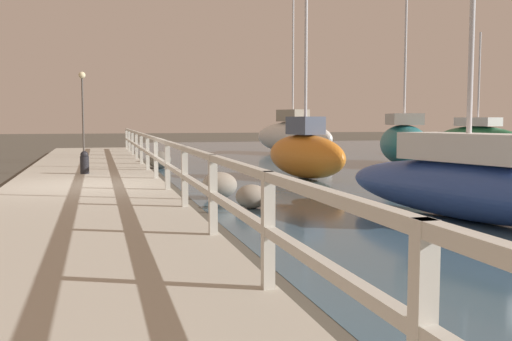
% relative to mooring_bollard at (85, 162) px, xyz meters
% --- Properties ---
extents(ground_plane, '(120.00, 120.00, 0.00)m').
position_rel_mooring_bollard_xyz_m(ground_plane, '(0.08, -2.91, -0.54)').
color(ground_plane, '#4C473D').
extents(dock_walkway, '(3.49, 36.00, 0.24)m').
position_rel_mooring_bollard_xyz_m(dock_walkway, '(0.08, -2.91, -0.42)').
color(dock_walkway, '#B2AD9E').
rests_on(dock_walkway, ground).
extents(railing, '(0.10, 32.50, 1.00)m').
position_rel_mooring_bollard_xyz_m(railing, '(1.72, -2.91, 0.38)').
color(railing, beige).
rests_on(railing, dock_walkway).
extents(boulder_downstream, '(0.75, 0.68, 0.56)m').
position_rel_mooring_bollard_xyz_m(boulder_downstream, '(2.83, -4.04, -0.26)').
color(boulder_downstream, gray).
rests_on(boulder_downstream, ground).
extents(boulder_upstream, '(0.79, 0.71, 0.59)m').
position_rel_mooring_bollard_xyz_m(boulder_upstream, '(2.39, 4.14, -0.24)').
color(boulder_upstream, '#666056').
rests_on(boulder_upstream, ground).
extents(boulder_near_dock, '(0.61, 0.55, 0.45)m').
position_rel_mooring_bollard_xyz_m(boulder_near_dock, '(3.13, -5.62, -0.31)').
color(boulder_near_dock, gray).
rests_on(boulder_near_dock, ground).
extents(mooring_bollard, '(0.23, 0.23, 0.61)m').
position_rel_mooring_bollard_xyz_m(mooring_bollard, '(0.00, 0.00, 0.00)').
color(mooring_bollard, black).
rests_on(mooring_bollard, dock_walkway).
extents(dock_lamp, '(0.26, 0.26, 3.23)m').
position_rel_mooring_bollard_xyz_m(dock_lamp, '(-0.16, 7.18, 2.05)').
color(dock_lamp, '#514C47').
rests_on(dock_lamp, dock_walkway).
extents(sailboat_teal, '(2.82, 5.00, 8.04)m').
position_rel_mooring_bollard_xyz_m(sailboat_teal, '(11.23, 3.42, 0.29)').
color(sailboat_teal, '#1E707A').
rests_on(sailboat_teal, water_surface).
extents(sailboat_green, '(2.21, 5.33, 5.66)m').
position_rel_mooring_bollard_xyz_m(sailboat_green, '(17.47, 7.85, 0.22)').
color(sailboat_green, '#236B42').
rests_on(sailboat_green, water_surface).
extents(sailboat_blue, '(2.67, 5.84, 4.51)m').
position_rel_mooring_bollard_xyz_m(sailboat_blue, '(6.29, -7.77, 0.05)').
color(sailboat_blue, '#2D4C9E').
rests_on(sailboat_blue, water_surface).
extents(sailboat_orange, '(1.84, 3.68, 6.16)m').
position_rel_mooring_bollard_xyz_m(sailboat_orange, '(6.05, -0.39, 0.18)').
color(sailboat_orange, orange).
rests_on(sailboat_orange, water_surface).
extents(sailboat_white, '(3.01, 6.00, 7.46)m').
position_rel_mooring_bollard_xyz_m(sailboat_white, '(9.54, 11.26, 0.33)').
color(sailboat_white, white).
rests_on(sailboat_white, water_surface).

